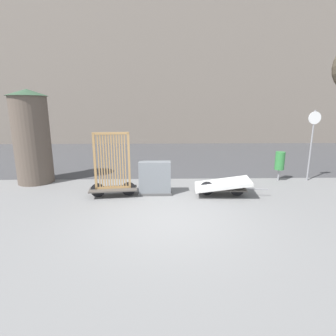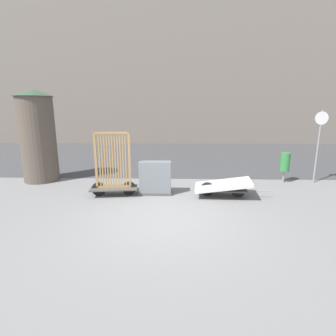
% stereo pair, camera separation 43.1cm
% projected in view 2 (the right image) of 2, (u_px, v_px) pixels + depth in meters
% --- Properties ---
extents(ground_plane, '(60.00, 60.00, 0.00)m').
position_uv_depth(ground_plane, '(166.00, 219.00, 6.64)').
color(ground_plane, slate).
extents(road_strip, '(56.00, 10.49, 0.01)m').
position_uv_depth(road_strip, '(172.00, 155.00, 15.54)').
color(road_strip, '#424244').
rests_on(road_strip, ground_plane).
extents(building_facade, '(48.00, 4.00, 11.68)m').
position_uv_depth(building_facade, '(173.00, 69.00, 21.29)').
color(building_facade, slate).
rests_on(building_facade, ground_plane).
extents(bike_cart_with_bedframe, '(2.21, 0.77, 2.04)m').
position_uv_depth(bike_cart_with_bedframe, '(113.00, 173.00, 8.29)').
color(bike_cart_with_bedframe, '#4C4742').
rests_on(bike_cart_with_bedframe, ground_plane).
extents(bike_cart_with_mattress, '(2.35, 1.18, 0.57)m').
position_uv_depth(bike_cart_with_mattress, '(223.00, 186.00, 8.28)').
color(bike_cart_with_mattress, '#4C4742').
rests_on(bike_cart_with_mattress, ground_plane).
extents(utility_cabinet, '(1.08, 0.42, 1.09)m').
position_uv_depth(utility_cabinet, '(155.00, 179.00, 8.48)').
color(utility_cabinet, '#4C4C4C').
rests_on(utility_cabinet, ground_plane).
extents(trash_bin, '(0.35, 0.35, 1.13)m').
position_uv_depth(trash_bin, '(285.00, 162.00, 9.79)').
color(trash_bin, gray).
rests_on(trash_bin, ground_plane).
extents(sign_post, '(0.47, 0.06, 2.68)m').
position_uv_depth(sign_post, '(319.00, 138.00, 9.55)').
color(sign_post, gray).
rests_on(sign_post, ground_plane).
extents(advertising_column, '(1.43, 1.43, 3.41)m').
position_uv_depth(advertising_column, '(38.00, 136.00, 9.84)').
color(advertising_column, brown).
rests_on(advertising_column, ground_plane).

